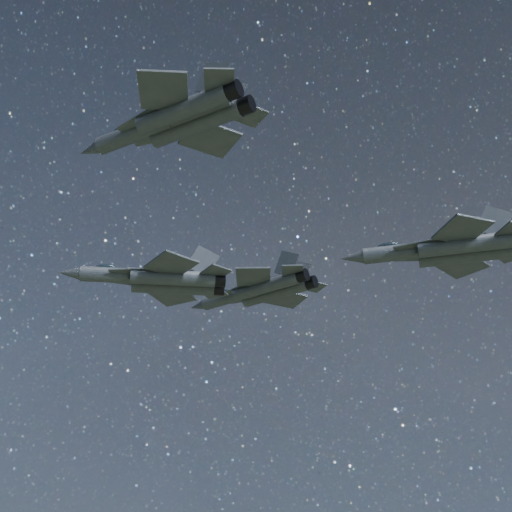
# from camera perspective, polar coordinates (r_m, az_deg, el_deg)

# --- Properties ---
(jet_lead) EXTENTS (19.55, 12.96, 4.99)m
(jet_lead) POSITION_cam_1_polar(r_m,az_deg,el_deg) (81.51, -7.72, -1.85)
(jet_lead) COLOR #32383E
(jet_left) EXTENTS (18.62, 12.54, 4.70)m
(jet_left) POSITION_cam_1_polar(r_m,az_deg,el_deg) (86.81, 0.38, -2.73)
(jet_left) COLOR #32383E
(jet_right) EXTENTS (15.86, 10.83, 3.98)m
(jet_right) POSITION_cam_1_polar(r_m,az_deg,el_deg) (53.46, -6.44, 10.79)
(jet_right) COLOR #32383E
(jet_slot) EXTENTS (19.66, 13.95, 5.00)m
(jet_slot) POSITION_cam_1_polar(r_m,az_deg,el_deg) (77.12, 15.16, 0.54)
(jet_slot) COLOR #32383E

